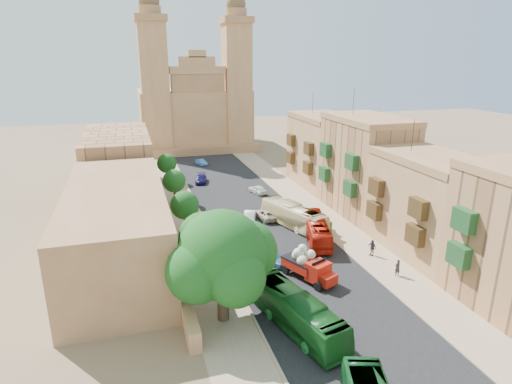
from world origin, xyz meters
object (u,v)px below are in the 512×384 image
bus_cream_east (293,216)px  car_white_a (249,217)px  red_truck (309,265)px  street_tree_a (201,246)px  ficus_tree (223,257)px  car_cream (266,214)px  church (195,109)px  olive_pickup (317,224)px  car_blue_a (273,257)px  pedestrian_c (372,248)px  street_tree_b (185,205)px  pedestrian_a (397,268)px  bus_green_north (296,312)px  car_white_b (258,189)px  street_tree_c (174,181)px  bus_red_east (316,230)px  street_tree_d (167,164)px  car_blue_b (201,162)px  car_dkblue (201,179)px

bus_cream_east → car_white_a: bus_cream_east is taller
red_truck → bus_cream_east: 14.13m
street_tree_a → red_truck: size_ratio=0.81×
ficus_tree → car_cream: 24.93m
church → olive_pickup: size_ratio=8.37×
bus_cream_east → car_cream: 4.66m
olive_pickup → car_blue_a: bearing=-139.5°
car_blue_a → car_cream: bearing=51.6°
pedestrian_c → car_blue_a: bearing=-115.2°
street_tree_b → car_white_a: size_ratio=1.30×
bus_cream_east → pedestrian_a: bus_cream_east is taller
ficus_tree → bus_green_north: ficus_tree is taller
ficus_tree → car_white_b: bearing=68.6°
street_tree_c → pedestrian_c: 31.47m
car_cream → bus_red_east: bearing=107.2°
street_tree_a → street_tree_d: 36.00m
bus_red_east → street_tree_d: bearing=-48.2°
bus_cream_east → street_tree_a: bearing=17.1°
bus_red_east → car_blue_b: bus_red_east is taller
ficus_tree → pedestrian_c: ficus_tree is taller
pedestrian_c → street_tree_c: bearing=-159.9°
car_blue_a → car_blue_b: bearing=66.2°
pedestrian_a → red_truck: bearing=-19.3°
street_tree_a → bus_red_east: street_tree_a is taller
olive_pickup → car_dkblue: size_ratio=0.95×
street_tree_c → pedestrian_c: bearing=-51.9°
church → car_blue_b: (-1.91, -18.85, -8.94)m
car_white_a → ficus_tree: bearing=-91.8°
olive_pickup → pedestrian_c: bearing=-71.8°
car_dkblue → pedestrian_c: size_ratio=2.37×
olive_pickup → bus_cream_east: size_ratio=0.39×
bus_green_north → street_tree_d: bearing=83.7°
pedestrian_a → church: bearing=-89.4°
bus_red_east → bus_cream_east: size_ratio=0.90×
bus_green_north → car_dkblue: bus_green_north is taller
bus_green_north → car_dkblue: bearing=76.7°
car_blue_a → street_tree_c: bearing=85.3°
church → bus_green_north: size_ratio=3.22×
car_cream → car_blue_b: car_cream is taller
church → car_dkblue: (-4.23, -32.14, -8.85)m
street_tree_d → car_white_a: bearing=-68.8°
street_tree_c → car_cream: bearing=-41.6°
church → car_dkblue: church is taller
street_tree_c → car_blue_a: (8.01, -23.25, -2.92)m
olive_pickup → pedestrian_a: bearing=-78.2°
car_blue_a → car_dkblue: car_blue_a is taller
street_tree_d → car_dkblue: bearing=-14.8°
street_tree_a → car_blue_b: bearing=80.4°
bus_red_east → car_white_b: bearing=-70.3°
pedestrian_a → car_blue_a: bearing=-36.0°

